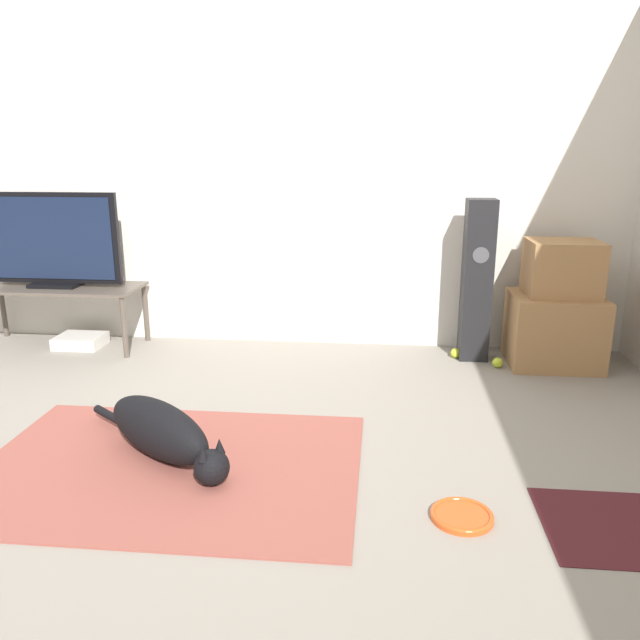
{
  "coord_description": "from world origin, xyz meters",
  "views": [
    {
      "loc": [
        0.92,
        -2.22,
        1.36
      ],
      "look_at": [
        0.59,
        1.05,
        0.45
      ],
      "focal_mm": 35.0,
      "sensor_mm": 36.0,
      "label": 1
    }
  ],
  "objects_px": {
    "frisbee": "(462,516)",
    "tennis_ball_by_boxes": "(498,363)",
    "tennis_ball_near_speaker": "(456,353)",
    "tv_stand": "(58,293)",
    "game_console": "(81,341)",
    "floor_speaker": "(477,281)",
    "tv": "(52,241)",
    "cardboard_box_upper": "(562,268)",
    "dog": "(162,432)",
    "cardboard_box_lower": "(554,330)"
  },
  "relations": [
    {
      "from": "dog",
      "to": "tennis_ball_by_boxes",
      "type": "height_order",
      "value": "dog"
    },
    {
      "from": "tennis_ball_near_speaker",
      "to": "tv",
      "type": "bearing_deg",
      "value": -179.75
    },
    {
      "from": "dog",
      "to": "tv",
      "type": "xyz_separation_m",
      "value": [
        -1.28,
        1.55,
        0.62
      ]
    },
    {
      "from": "dog",
      "to": "tv",
      "type": "height_order",
      "value": "tv"
    },
    {
      "from": "tennis_ball_near_speaker",
      "to": "game_console",
      "type": "distance_m",
      "value": 2.62
    },
    {
      "from": "cardboard_box_upper",
      "to": "tennis_ball_near_speaker",
      "type": "bearing_deg",
      "value": 175.87
    },
    {
      "from": "floor_speaker",
      "to": "tennis_ball_near_speaker",
      "type": "bearing_deg",
      "value": -171.95
    },
    {
      "from": "tv_stand",
      "to": "dog",
      "type": "bearing_deg",
      "value": -50.44
    },
    {
      "from": "dog",
      "to": "game_console",
      "type": "relative_size",
      "value": 2.66
    },
    {
      "from": "cardboard_box_lower",
      "to": "tv",
      "type": "bearing_deg",
      "value": 179.17
    },
    {
      "from": "cardboard_box_upper",
      "to": "tv_stand",
      "type": "bearing_deg",
      "value": 179.49
    },
    {
      "from": "frisbee",
      "to": "game_console",
      "type": "height_order",
      "value": "game_console"
    },
    {
      "from": "tv_stand",
      "to": "game_console",
      "type": "bearing_deg",
      "value": 4.9
    },
    {
      "from": "cardboard_box_lower",
      "to": "floor_speaker",
      "type": "height_order",
      "value": "floor_speaker"
    },
    {
      "from": "tv",
      "to": "tennis_ball_by_boxes",
      "type": "xyz_separation_m",
      "value": [
        2.99,
        -0.16,
        -0.72
      ]
    },
    {
      "from": "dog",
      "to": "cardboard_box_upper",
      "type": "distance_m",
      "value": 2.63
    },
    {
      "from": "dog",
      "to": "frisbee",
      "type": "relative_size",
      "value": 3.54
    },
    {
      "from": "floor_speaker",
      "to": "tennis_ball_by_boxes",
      "type": "distance_m",
      "value": 0.54
    },
    {
      "from": "dog",
      "to": "floor_speaker",
      "type": "bearing_deg",
      "value": 45.03
    },
    {
      "from": "tv",
      "to": "floor_speaker",
      "type": "bearing_deg",
      "value": 0.55
    },
    {
      "from": "tennis_ball_by_boxes",
      "to": "tennis_ball_near_speaker",
      "type": "bearing_deg",
      "value": 145.66
    },
    {
      "from": "cardboard_box_lower",
      "to": "tennis_ball_by_boxes",
      "type": "height_order",
      "value": "cardboard_box_lower"
    },
    {
      "from": "dog",
      "to": "game_console",
      "type": "xyz_separation_m",
      "value": [
        -1.15,
        1.56,
        -0.09
      ]
    },
    {
      "from": "cardboard_box_lower",
      "to": "tennis_ball_by_boxes",
      "type": "relative_size",
      "value": 8.51
    },
    {
      "from": "frisbee",
      "to": "cardboard_box_lower",
      "type": "xyz_separation_m",
      "value": [
        0.79,
        1.85,
        0.22
      ]
    },
    {
      "from": "dog",
      "to": "floor_speaker",
      "type": "height_order",
      "value": "floor_speaker"
    },
    {
      "from": "tennis_ball_by_boxes",
      "to": "tennis_ball_near_speaker",
      "type": "relative_size",
      "value": 1.0
    },
    {
      "from": "frisbee",
      "to": "tv",
      "type": "bearing_deg",
      "value": 143.49
    },
    {
      "from": "tv",
      "to": "cardboard_box_upper",
      "type": "bearing_deg",
      "value": -0.56
    },
    {
      "from": "cardboard_box_lower",
      "to": "tv_stand",
      "type": "xyz_separation_m",
      "value": [
        -3.35,
        0.05,
        0.16
      ]
    },
    {
      "from": "tv_stand",
      "to": "tennis_ball_by_boxes",
      "type": "distance_m",
      "value": 3.02
    },
    {
      "from": "tennis_ball_near_speaker",
      "to": "tv_stand",
      "type": "bearing_deg",
      "value": -179.69
    },
    {
      "from": "frisbee",
      "to": "tennis_ball_by_boxes",
      "type": "relative_size",
      "value": 3.62
    },
    {
      "from": "tv",
      "to": "game_console",
      "type": "relative_size",
      "value": 2.97
    },
    {
      "from": "dog",
      "to": "tv_stand",
      "type": "distance_m",
      "value": 2.02
    },
    {
      "from": "dog",
      "to": "tennis_ball_near_speaker",
      "type": "distance_m",
      "value": 2.15
    },
    {
      "from": "tv_stand",
      "to": "tennis_ball_by_boxes",
      "type": "bearing_deg",
      "value": -2.93
    },
    {
      "from": "cardboard_box_upper",
      "to": "tennis_ball_near_speaker",
      "type": "xyz_separation_m",
      "value": [
        -0.62,
        0.04,
        -0.6
      ]
    },
    {
      "from": "cardboard_box_upper",
      "to": "tv_stand",
      "type": "xyz_separation_m",
      "value": [
        -3.37,
        0.03,
        -0.24
      ]
    },
    {
      "from": "cardboard_box_upper",
      "to": "game_console",
      "type": "relative_size",
      "value": 1.37
    },
    {
      "from": "tennis_ball_by_boxes",
      "to": "game_console",
      "type": "height_order",
      "value": "game_console"
    },
    {
      "from": "cardboard_box_upper",
      "to": "tv",
      "type": "xyz_separation_m",
      "value": [
        -3.37,
        0.03,
        0.12
      ]
    },
    {
      "from": "tennis_ball_by_boxes",
      "to": "game_console",
      "type": "distance_m",
      "value": 2.87
    },
    {
      "from": "dog",
      "to": "floor_speaker",
      "type": "xyz_separation_m",
      "value": [
        1.58,
        1.58,
        0.39
      ]
    },
    {
      "from": "tv",
      "to": "tennis_ball_by_boxes",
      "type": "bearing_deg",
      "value": -2.99
    },
    {
      "from": "tennis_ball_by_boxes",
      "to": "tv_stand",
      "type": "bearing_deg",
      "value": 177.07
    },
    {
      "from": "tennis_ball_by_boxes",
      "to": "game_console",
      "type": "bearing_deg",
      "value": 176.73
    },
    {
      "from": "frisbee",
      "to": "tennis_ball_near_speaker",
      "type": "height_order",
      "value": "tennis_ball_near_speaker"
    },
    {
      "from": "tennis_ball_by_boxes",
      "to": "cardboard_box_lower",
      "type": "bearing_deg",
      "value": 16.75
    },
    {
      "from": "tennis_ball_by_boxes",
      "to": "game_console",
      "type": "xyz_separation_m",
      "value": [
        -2.87,
        0.16,
        0.01
      ]
    }
  ]
}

